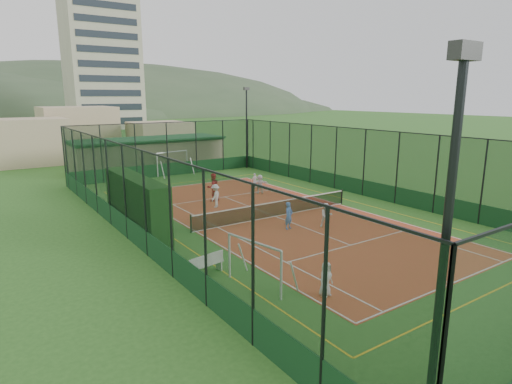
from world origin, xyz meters
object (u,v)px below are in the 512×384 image
(child_far_left, at_px, (215,196))
(child_far_back, at_px, (260,184))
(floodlight_sw, at_px, (442,280))
(floodlight_ne, at_px, (247,128))
(apartment_tower, at_px, (102,61))
(child_near_right, at_px, (326,215))
(futsal_goal_far, at_px, (173,163))
(child_far_right, at_px, (255,181))
(futsal_goal_near, at_px, (254,265))
(white_bench, at_px, (205,264))
(clubhouse, at_px, (149,153))
(coach, at_px, (213,187))
(child_near_mid, at_px, (289,216))
(child_near_left, at_px, (326,279))

(child_far_left, height_order, child_far_back, child_far_left)
(floodlight_sw, xyz_separation_m, floodlight_ne, (17.20, 33.20, 0.00))
(apartment_tower, relative_size, child_near_right, 21.10)
(futsal_goal_far, height_order, child_far_right, futsal_goal_far)
(futsal_goal_near, bearing_deg, white_bench, 13.86)
(futsal_goal_far, bearing_deg, child_far_left, -110.83)
(clubhouse, distance_m, coach, 16.28)
(floodlight_ne, bearing_deg, child_near_right, -110.57)
(floodlight_ne, xyz_separation_m, child_far_right, (-4.90, -8.80, -3.51))
(white_bench, bearing_deg, futsal_goal_far, 59.61)
(white_bench, height_order, child_far_right, child_far_right)
(child_far_right, relative_size, child_far_back, 0.83)
(child_near_mid, bearing_deg, futsal_goal_far, 69.15)
(futsal_goal_far, xyz_separation_m, child_far_left, (-2.55, -13.10, -0.30))
(floodlight_sw, distance_m, futsal_goal_near, 9.60)
(white_bench, height_order, child_near_right, child_near_right)
(floodlight_ne, bearing_deg, clubhouse, 147.88)
(clubhouse, height_order, child_far_left, clubhouse)
(child_far_right, bearing_deg, floodlight_ne, -124.52)
(white_bench, bearing_deg, clubhouse, 63.97)
(white_bench, distance_m, child_far_left, 11.25)
(child_near_left, height_order, child_near_mid, child_near_mid)
(floodlight_ne, xyz_separation_m, apartment_tower, (3.40, 65.40, 10.88))
(child_near_right, relative_size, child_far_left, 0.90)
(apartment_tower, xyz_separation_m, child_near_mid, (-12.89, -84.48, -14.21))
(futsal_goal_far, distance_m, child_near_left, 27.57)
(floodlight_ne, distance_m, child_near_right, 21.68)
(child_near_left, bearing_deg, coach, 68.12)
(floodlight_ne, bearing_deg, child_near_mid, -116.45)
(futsal_goal_far, bearing_deg, white_bench, -120.02)
(child_near_left, distance_m, child_far_back, 17.65)
(child_far_left, relative_size, coach, 0.79)
(futsal_goal_near, distance_m, child_far_left, 12.76)
(white_bench, height_order, child_far_back, child_far_back)
(apartment_tower, xyz_separation_m, futsal_goal_near, (-18.78, -89.72, -14.05))
(floodlight_ne, relative_size, apartment_tower, 0.28)
(apartment_tower, bearing_deg, coach, -99.87)
(child_near_right, bearing_deg, white_bench, -133.19)
(floodlight_ne, height_order, futsal_goal_near, floodlight_ne)
(floodlight_ne, height_order, child_far_back, floodlight_ne)
(child_far_left, bearing_deg, coach, -152.69)
(futsal_goal_far, relative_size, coach, 1.70)
(child_far_right, relative_size, coach, 0.60)
(futsal_goal_near, bearing_deg, clubhouse, -23.88)
(child_near_mid, relative_size, child_far_left, 0.99)
(child_near_left, distance_m, child_near_mid, 8.37)
(child_far_left, bearing_deg, clubhouse, -135.66)
(futsal_goal_far, bearing_deg, child_near_mid, -104.03)
(floodlight_sw, xyz_separation_m, child_far_left, (6.61, 20.70, -3.33))
(futsal_goal_far, xyz_separation_m, child_near_right, (0.52, -20.65, -0.38))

